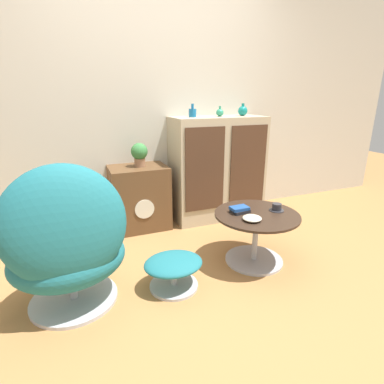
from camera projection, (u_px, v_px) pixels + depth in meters
The scene contains 14 objects.
ground_plane at pixel (219, 287), 2.16m from camera, with size 12.00×12.00×0.00m, color #A87542.
wall_back at pixel (157, 97), 3.07m from camera, with size 6.40×0.06×2.60m.
sideboard at pixel (217, 168), 3.28m from camera, with size 1.00×0.45×1.11m.
tv_console at pixel (140, 198), 3.05m from camera, with size 0.57×0.43×0.65m.
egg_chair at pixel (67, 243), 1.82m from camera, with size 0.75×0.70×0.98m.
ottoman at pixel (173, 267), 2.11m from camera, with size 0.42×0.36×0.23m.
coffee_table at pixel (256, 231), 2.42m from camera, with size 0.67×0.67×0.42m.
vase_leftmost at pixel (192, 113), 3.00m from camera, with size 0.08×0.08×0.13m.
vase_inner_left at pixel (220, 112), 3.11m from camera, with size 0.08×0.08×0.10m.
vase_inner_right at pixel (243, 111), 3.20m from camera, with size 0.10×0.10×0.13m.
potted_plant at pixel (139, 153), 2.92m from camera, with size 0.16×0.16×0.23m.
teacup at pixel (277, 208), 2.43m from camera, with size 0.12×0.12×0.06m.
book_stack at pixel (240, 210), 2.38m from camera, with size 0.15×0.11×0.05m.
bowl at pixel (252, 218), 2.23m from camera, with size 0.14×0.14×0.04m.
Camera 1 is at (-0.87, -1.64, 1.31)m, focal length 28.00 mm.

